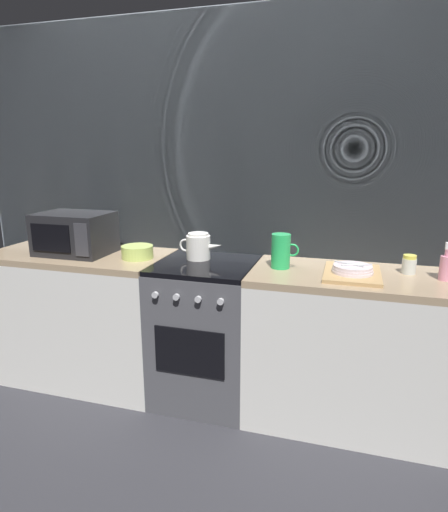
% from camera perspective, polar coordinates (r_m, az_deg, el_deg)
% --- Properties ---
extents(ground_plane, '(8.00, 8.00, 0.00)m').
position_cam_1_polar(ground_plane, '(2.98, -2.26, -17.86)').
color(ground_plane, '#2D2D33').
extents(back_wall, '(3.60, 0.05, 2.40)m').
position_cam_1_polar(back_wall, '(2.86, -0.41, 6.54)').
color(back_wall, gray).
rests_on(back_wall, ground_plane).
extents(counter_left, '(1.20, 0.60, 0.90)m').
position_cam_1_polar(counter_left, '(3.15, -18.17, -7.56)').
color(counter_left, silver).
rests_on(counter_left, ground_plane).
extents(stove_unit, '(0.60, 0.63, 0.90)m').
position_cam_1_polar(stove_unit, '(2.77, -2.36, -9.94)').
color(stove_unit, '#4C4C51').
rests_on(stove_unit, ground_plane).
extents(counter_right, '(1.20, 0.60, 0.90)m').
position_cam_1_polar(counter_right, '(2.64, 16.88, -11.77)').
color(counter_right, silver).
rests_on(counter_right, ground_plane).
extents(microwave, '(0.46, 0.35, 0.27)m').
position_cam_1_polar(microwave, '(2.98, -19.20, 2.85)').
color(microwave, black).
rests_on(microwave, counter_left).
extents(kettle, '(0.28, 0.15, 0.17)m').
position_cam_1_polar(kettle, '(2.69, -3.41, 1.29)').
color(kettle, white).
rests_on(kettle, stove_unit).
extents(mixing_bowl, '(0.20, 0.20, 0.08)m').
position_cam_1_polar(mixing_bowl, '(2.77, -11.43, 0.53)').
color(mixing_bowl, '#B7D166').
rests_on(mixing_bowl, counter_left).
extents(pitcher, '(0.16, 0.11, 0.20)m').
position_cam_1_polar(pitcher, '(2.50, 7.59, 0.66)').
color(pitcher, green).
rests_on(pitcher, counter_right).
extents(dish_pile, '(0.30, 0.40, 0.07)m').
position_cam_1_polar(dish_pile, '(2.44, 16.68, -1.98)').
color(dish_pile, tan).
rests_on(dish_pile, counter_right).
extents(spice_jar, '(0.08, 0.08, 0.10)m').
position_cam_1_polar(spice_jar, '(2.59, 23.37, -1.04)').
color(spice_jar, silver).
rests_on(spice_jar, counter_right).
extents(spray_bottle, '(0.08, 0.06, 0.20)m').
position_cam_1_polar(spray_bottle, '(2.53, 27.44, -1.13)').
color(spray_bottle, pink).
rests_on(spray_bottle, counter_right).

